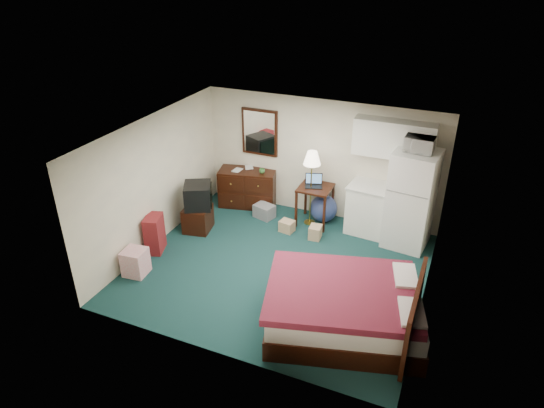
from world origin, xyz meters
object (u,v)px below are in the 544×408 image
at_px(fridge, 411,200).
at_px(suitcase, 155,234).
at_px(tv_stand, 198,218).
at_px(bed, 344,309).
at_px(dresser, 248,188).
at_px(floor_lamp, 311,188).
at_px(kitchen_counter, 372,210).
at_px(desk, 315,205).

height_order(fridge, suitcase, fridge).
relative_size(tv_stand, suitcase, 0.76).
relative_size(fridge, bed, 0.86).
bearing_deg(dresser, floor_lamp, -21.42).
relative_size(kitchen_counter, suitcase, 1.36).
bearing_deg(desk, kitchen_counter, 5.22).
xyz_separation_m(desk, kitchen_counter, (1.16, 0.11, 0.08)).
bearing_deg(tv_stand, desk, 18.82).
bearing_deg(bed, floor_lamp, 102.99).
distance_m(dresser, fridge, 3.54).
bearing_deg(dresser, fridge, -17.05).
bearing_deg(desk, dresser, 173.25).
bearing_deg(suitcase, tv_stand, 52.63).
relative_size(desk, kitchen_counter, 0.84).
height_order(bed, tv_stand, bed).
bearing_deg(dresser, desk, -19.44).
height_order(kitchen_counter, fridge, fridge).
distance_m(dresser, suitcase, 2.48).
xyz_separation_m(floor_lamp, kitchen_counter, (1.24, 0.16, -0.30)).
relative_size(dresser, tv_stand, 2.22).
bearing_deg(bed, fridge, 65.25).
height_order(floor_lamp, kitchen_counter, floor_lamp).
distance_m(floor_lamp, fridge, 1.97).
bearing_deg(tv_stand, floor_lamp, 18.86).
bearing_deg(bed, dresser, 119.86).
xyz_separation_m(dresser, floor_lamp, (1.53, -0.23, 0.38)).
height_order(dresser, tv_stand, dresser).
xyz_separation_m(kitchen_counter, suitcase, (-3.57, -2.28, -0.13)).
relative_size(floor_lamp, tv_stand, 2.89).
distance_m(tv_stand, suitcase, 1.04).
relative_size(dresser, kitchen_counter, 1.24).
height_order(floor_lamp, suitcase, floor_lamp).
bearing_deg(tv_stand, fridge, 4.89).
height_order(dresser, fridge, fridge).
bearing_deg(tv_stand, kitchen_counter, 10.97).
bearing_deg(desk, suitcase, -138.43).
bearing_deg(dresser, kitchen_counter, -14.45).
xyz_separation_m(desk, fridge, (1.88, -0.07, 0.54)).
distance_m(dresser, tv_stand, 1.45).
bearing_deg(suitcase, dresser, 52.83).
bearing_deg(fridge, floor_lamp, -174.07).
distance_m(bed, tv_stand, 3.87).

